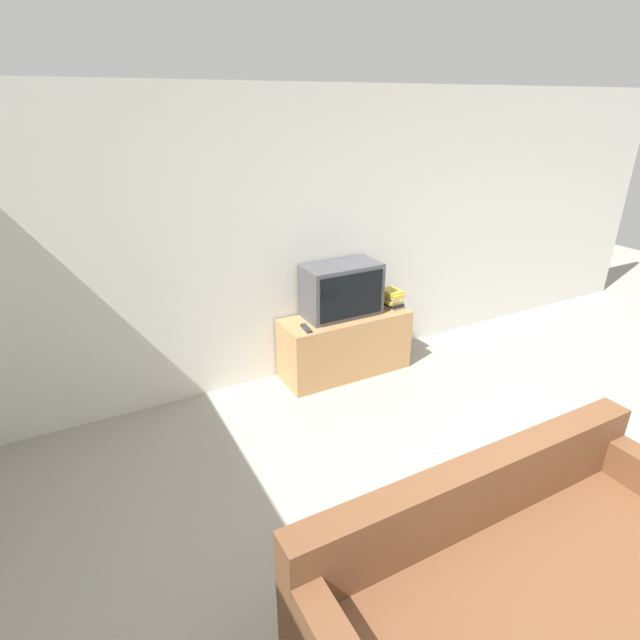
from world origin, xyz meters
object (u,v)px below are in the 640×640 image
at_px(television, 342,290).
at_px(couch, 519,596).
at_px(tv_stand, 345,344).
at_px(book_stack, 393,299).
at_px(remote_on_stand, 306,328).

xyz_separation_m(television, couch, (-0.62, -2.74, -0.55)).
relative_size(tv_stand, couch, 0.59).
height_order(couch, book_stack, couch).
height_order(television, book_stack, television).
height_order(television, couch, television).
relative_size(television, book_stack, 3.32).
distance_m(book_stack, remote_on_stand, 0.98).
height_order(television, remote_on_stand, television).
relative_size(couch, book_stack, 9.80).
xyz_separation_m(couch, book_stack, (1.15, 2.66, 0.39)).
bearing_deg(book_stack, tv_stand, 176.24).
bearing_deg(book_stack, remote_on_stand, -175.88).
height_order(book_stack, remote_on_stand, book_stack).
bearing_deg(television, tv_stand, -64.72).
height_order(couch, remote_on_stand, couch).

